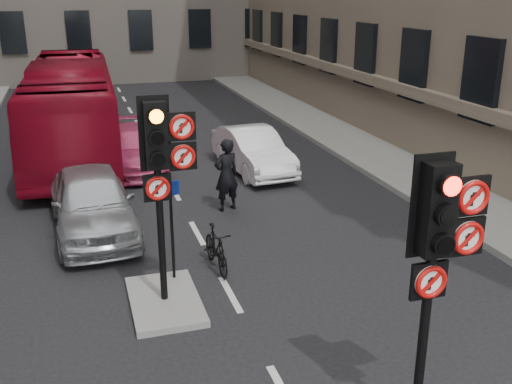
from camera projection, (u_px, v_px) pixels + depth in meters
pavement_right at (392, 159)px, 19.23m from camera, size 3.00×50.00×0.16m
centre_island at (165, 301)px, 10.59m from camera, size 1.20×2.00×0.12m
signal_near at (440, 239)px, 6.89m from camera, size 0.91×0.40×3.58m
signal_far at (162, 157)px, 9.74m from camera, size 0.91×0.40×3.58m
car_silver at (92, 202)px, 13.47m from camera, size 2.00×4.45×1.48m
car_white at (253, 150)px, 18.04m from camera, size 1.71×4.06×1.30m
car_pink at (136, 148)px, 18.39m from camera, size 2.05×4.45×1.26m
bus_red at (72, 108)px, 19.71m from camera, size 2.95×11.17×3.09m
motorcycle at (216, 249)px, 11.78m from camera, size 0.49×1.48×0.88m
motorcyclist at (226, 175)px, 14.81m from camera, size 0.76×0.61×1.83m
info_sign at (171, 217)px, 10.91m from camera, size 0.33×0.13×1.92m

